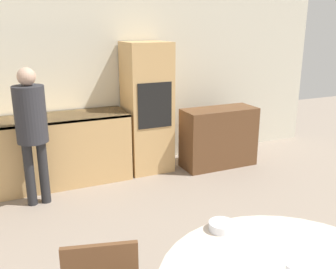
{
  "coord_description": "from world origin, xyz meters",
  "views": [
    {
      "loc": [
        -1.25,
        0.25,
        2.0
      ],
      "look_at": [
        -0.0,
        3.03,
        1.1
      ],
      "focal_mm": 40.0,
      "sensor_mm": 36.0,
      "label": 1
    }
  ],
  "objects_px": {
    "oven_unit": "(147,108)",
    "sideboard": "(219,137)",
    "bowl_centre": "(221,226)",
    "person_standing": "(31,123)"
  },
  "relations": [
    {
      "from": "person_standing",
      "to": "sideboard",
      "type": "bearing_deg",
      "value": 4.63
    },
    {
      "from": "sideboard",
      "to": "person_standing",
      "type": "distance_m",
      "value": 2.6
    },
    {
      "from": "sideboard",
      "to": "bowl_centre",
      "type": "bearing_deg",
      "value": -121.51
    },
    {
      "from": "bowl_centre",
      "to": "sideboard",
      "type": "bearing_deg",
      "value": 58.49
    },
    {
      "from": "sideboard",
      "to": "bowl_centre",
      "type": "distance_m",
      "value": 3.12
    },
    {
      "from": "oven_unit",
      "to": "bowl_centre",
      "type": "distance_m",
      "value": 3.03
    },
    {
      "from": "sideboard",
      "to": "bowl_centre",
      "type": "xyz_separation_m",
      "value": [
        -1.62,
        -2.65,
        0.35
      ]
    },
    {
      "from": "oven_unit",
      "to": "sideboard",
      "type": "bearing_deg",
      "value": -17.56
    },
    {
      "from": "oven_unit",
      "to": "sideboard",
      "type": "xyz_separation_m",
      "value": [
        0.98,
        -0.31,
        -0.46
      ]
    },
    {
      "from": "person_standing",
      "to": "bowl_centre",
      "type": "distance_m",
      "value": 2.61
    }
  ]
}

